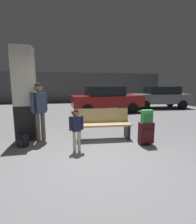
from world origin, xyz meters
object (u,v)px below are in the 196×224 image
at_px(suitcase, 146,133).
at_px(adult, 39,106).
at_px(child, 76,126).
at_px(structural_pillar, 25,95).
at_px(bench, 103,124).
at_px(parked_car_side, 160,97).
at_px(backpack_dark_floor, 22,140).
at_px(parked_car_near, 106,99).
at_px(backpack_bright, 147,116).

relative_size(suitcase, adult, 0.36).
relative_size(suitcase, child, 0.59).
height_order(structural_pillar, bench, structural_pillar).
relative_size(suitcase, parked_car_side, 0.14).
bearing_deg(structural_pillar, backpack_dark_floor, -89.57).
bearing_deg(bench, structural_pillar, 168.09).
height_order(child, adult, adult).
bearing_deg(backpack_dark_floor, parked_car_side, 38.46).
distance_m(suitcase, child, 1.89).
xyz_separation_m(backpack_dark_floor, parked_car_side, (7.74, 6.15, 0.64)).
height_order(structural_pillar, parked_car_side, structural_pillar).
height_order(bench, adult, adult).
relative_size(structural_pillar, child, 2.57).
bearing_deg(backpack_dark_floor, structural_pillar, 90.43).
distance_m(backpack_dark_floor, parked_car_near, 6.22).
bearing_deg(backpack_bright, backpack_dark_floor, 170.87).
bearing_deg(backpack_bright, structural_pillar, 159.21).
xyz_separation_m(suitcase, adult, (-2.81, 0.88, 0.70)).
distance_m(parked_car_near, parked_car_side, 4.33).
xyz_separation_m(structural_pillar, parked_car_side, (7.75, 5.44, -0.51)).
xyz_separation_m(bench, parked_car_near, (1.32, 4.82, 0.36)).
bearing_deg(child, backpack_bright, 2.46).
height_order(adult, parked_car_side, adult).
bearing_deg(child, suitcase, 2.48).
height_order(parked_car_near, parked_car_side, same).
xyz_separation_m(structural_pillar, bench, (2.23, -0.47, -0.87)).
distance_m(backpack_bright, backpack_dark_floor, 3.33).
bearing_deg(bench, backpack_dark_floor, -173.87).
height_order(suitcase, backpack_dark_floor, suitcase).
xyz_separation_m(bench, suitcase, (1.01, -0.76, -0.12)).
xyz_separation_m(bench, backpack_dark_floor, (-2.23, -0.24, -0.28)).
bearing_deg(backpack_dark_floor, adult, 40.78).
height_order(structural_pillar, child, structural_pillar).
bearing_deg(adult, backpack_bright, -17.45).
bearing_deg(backpack_bright, suitcase, 27.98).
height_order(adult, parked_car_near, adult).
bearing_deg(adult, structural_pillar, 140.99).
height_order(backpack_bright, parked_car_near, parked_car_near).
bearing_deg(suitcase, adult, 162.57).
distance_m(suitcase, backpack_bright, 0.45).
bearing_deg(structural_pillar, adult, -39.01).
distance_m(adult, parked_car_side, 9.33).
bearing_deg(structural_pillar, bench, -11.91).
bearing_deg(backpack_bright, bench, 142.97).
height_order(structural_pillar, parked_car_near, structural_pillar).
bearing_deg(backpack_bright, parked_car_side, 55.95).
height_order(suitcase, adult, adult).
distance_m(bench, backpack_bright, 1.30).
distance_m(child, adult, 1.41).
bearing_deg(child, adult, 134.59).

